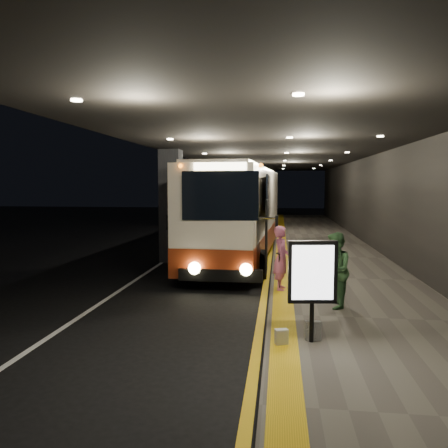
# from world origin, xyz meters

# --- Properties ---
(ground) EXTENTS (90.00, 90.00, 0.00)m
(ground) POSITION_xyz_m (0.00, 0.00, 0.00)
(ground) COLOR black
(lane_line_white) EXTENTS (0.12, 50.00, 0.01)m
(lane_line_white) POSITION_xyz_m (-1.80, 5.00, 0.01)
(lane_line_white) COLOR silver
(lane_line_white) RESTS_ON ground
(kerb_stripe_yellow) EXTENTS (0.18, 50.00, 0.01)m
(kerb_stripe_yellow) POSITION_xyz_m (2.35, 5.00, 0.01)
(kerb_stripe_yellow) COLOR gold
(kerb_stripe_yellow) RESTS_ON ground
(sidewalk) EXTENTS (4.50, 50.00, 0.15)m
(sidewalk) POSITION_xyz_m (4.75, 5.00, 0.07)
(sidewalk) COLOR #514C44
(sidewalk) RESTS_ON ground
(tactile_strip) EXTENTS (0.50, 50.00, 0.01)m
(tactile_strip) POSITION_xyz_m (2.85, 5.00, 0.16)
(tactile_strip) COLOR gold
(tactile_strip) RESTS_ON sidewalk
(terminal_wall) EXTENTS (0.10, 50.00, 6.00)m
(terminal_wall) POSITION_xyz_m (7.00, 5.00, 3.00)
(terminal_wall) COLOR black
(terminal_wall) RESTS_ON ground
(support_columns) EXTENTS (0.80, 24.80, 4.40)m
(support_columns) POSITION_xyz_m (-1.50, 4.00, 2.20)
(support_columns) COLOR black
(support_columns) RESTS_ON ground
(canopy) EXTENTS (9.00, 50.00, 0.40)m
(canopy) POSITION_xyz_m (2.50, 5.00, 4.60)
(canopy) COLOR black
(canopy) RESTS_ON support_columns
(coach_main) EXTENTS (3.00, 11.80, 3.65)m
(coach_main) POSITION_xyz_m (1.13, 4.80, 1.75)
(coach_main) COLOR beige
(coach_main) RESTS_ON ground
(coach_second) EXTENTS (2.57, 11.25, 3.52)m
(coach_second) POSITION_xyz_m (1.05, 17.43, 1.69)
(coach_second) COLOR beige
(coach_second) RESTS_ON ground
(coach_third) EXTENTS (3.10, 12.62, 3.94)m
(coach_third) POSITION_xyz_m (0.83, 31.56, 1.89)
(coach_third) COLOR beige
(coach_third) RESTS_ON ground
(passenger_boarding) EXTENTS (0.46, 0.67, 1.76)m
(passenger_boarding) POSITION_xyz_m (2.80, -0.83, 1.03)
(passenger_boarding) COLOR #B8567C
(passenger_boarding) RESTS_ON sidewalk
(passenger_waiting_green) EXTENTS (0.55, 0.88, 1.78)m
(passenger_waiting_green) POSITION_xyz_m (4.04, -2.44, 1.04)
(passenger_waiting_green) COLOR #386538
(passenger_waiting_green) RESTS_ON sidewalk
(bag_polka) EXTENTS (0.30, 0.16, 0.35)m
(bag_polka) POSITION_xyz_m (3.38, -4.71, 0.33)
(bag_polka) COLOR black
(bag_polka) RESTS_ON sidewalk
(bag_plain) EXTENTS (0.26, 0.20, 0.28)m
(bag_plain) POSITION_xyz_m (2.80, -5.02, 0.29)
(bag_plain) COLOR #B6B6AA
(bag_plain) RESTS_ON sidewalk
(info_sign) EXTENTS (0.89, 0.23, 1.88)m
(info_sign) POSITION_xyz_m (3.35, -4.81, 1.42)
(info_sign) COLOR black
(info_sign) RESTS_ON sidewalk
(stanchion_post) EXTENTS (0.05, 0.05, 1.03)m
(stanchion_post) POSITION_xyz_m (2.75, -0.98, 0.66)
(stanchion_post) COLOR black
(stanchion_post) RESTS_ON sidewalk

